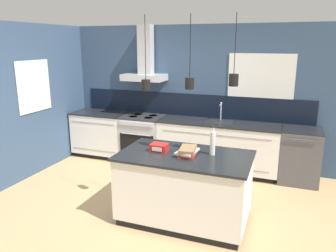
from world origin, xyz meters
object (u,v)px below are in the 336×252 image
Objects in this scene: dishwasher at (300,156)px; red_supply_box at (159,147)px; book_stack at (188,151)px; bottle_on_island at (213,143)px; oven_range at (143,139)px.

red_supply_box is at bearing -134.10° from dishwasher.
red_supply_box is at bearing 175.04° from book_stack.
book_stack is (-0.28, -0.13, -0.11)m from bottle_on_island.
dishwasher is 2.60m from red_supply_box.
bottle_on_island is (-1.10, -1.74, 0.61)m from dishwasher.
book_stack is at bearing -126.46° from dishwasher.
bottle_on_island reaches higher than book_stack.
red_supply_box is at bearing -59.61° from oven_range.
oven_range is 2.54m from bottle_on_island.
dishwasher is at bearing 0.08° from oven_range.
book_stack reaches higher than dishwasher.
dishwasher is 2.50× the size of bottle_on_island.
oven_range is 4.17× the size of red_supply_box.
book_stack reaches higher than red_supply_box.
dishwasher is (2.85, 0.00, 0.00)m from oven_range.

